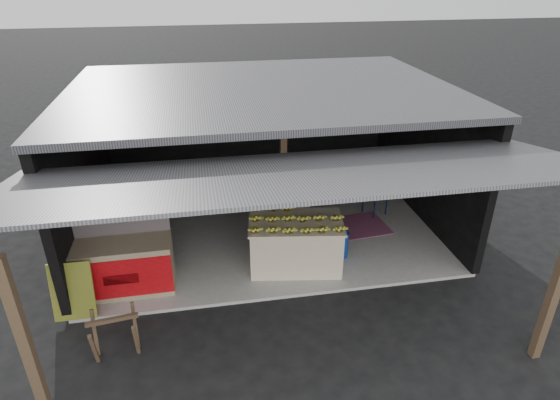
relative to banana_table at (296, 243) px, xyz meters
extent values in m
plane|color=black|center=(-0.34, -0.87, -0.53)|extent=(80.00, 80.00, 0.00)
cube|color=gray|center=(-0.34, 1.63, -0.50)|extent=(7.00, 5.00, 0.06)
cube|color=black|center=(-0.34, 4.13, 0.98)|extent=(7.00, 0.15, 2.90)
cube|color=black|center=(-3.84, 1.63, 0.98)|extent=(0.15, 5.00, 2.90)
cube|color=black|center=(3.16, 1.63, 0.98)|extent=(0.15, 5.00, 2.90)
cube|color=#232326|center=(-0.34, 1.63, 2.43)|extent=(7.20, 5.20, 0.12)
cube|color=#232326|center=(-0.34, -1.82, 2.20)|extent=(7.40, 2.47, 0.48)
cube|color=#4C3826|center=(-0.04, 1.03, 0.96)|extent=(0.12, 0.12, 2.85)
cube|color=#4C3826|center=(-3.64, -2.77, 0.72)|extent=(0.12, 0.12, 2.50)
cube|color=#4C3826|center=(2.96, -2.77, 0.72)|extent=(0.12, 0.12, 2.50)
cube|color=beige|center=(0.00, 0.00, -0.02)|extent=(1.75, 1.21, 0.89)
cube|color=beige|center=(0.00, 0.00, 0.44)|extent=(1.82, 1.28, 0.04)
cube|color=white|center=(0.02, 0.99, 0.01)|extent=(0.92, 0.66, 0.96)
cube|color=navy|center=(0.02, 0.69, 0.06)|extent=(0.67, 0.09, 0.29)
cube|color=#B21414|center=(0.02, 0.69, -0.27)|extent=(0.43, 0.06, 0.10)
cube|color=#998466|center=(-3.01, -0.18, -0.01)|extent=(1.64, 0.73, 0.92)
cube|color=#B80C11|center=(-3.01, -0.55, -0.01)|extent=(1.64, 0.04, 0.72)
cube|color=white|center=(-3.01, -0.56, -0.01)|extent=(0.56, 0.02, 0.18)
cube|color=#182148|center=(-3.01, 0.13, 0.84)|extent=(1.64, 0.07, 0.77)
cube|color=black|center=(-3.71, -0.77, 0.01)|extent=(0.64, 0.25, 0.95)
cube|color=#4C3826|center=(-3.23, -1.89, -0.18)|extent=(0.08, 0.27, 0.68)
cube|color=#4C3826|center=(-2.68, -1.82, -0.18)|extent=(0.08, 0.27, 0.68)
cube|color=#4C3826|center=(-3.28, -1.56, -0.18)|extent=(0.08, 0.27, 0.68)
cube|color=#4C3826|center=(-2.72, -1.49, -0.18)|extent=(0.08, 0.27, 0.68)
cube|color=#4C3826|center=(-2.98, -1.69, 0.12)|extent=(0.71, 0.15, 0.06)
cylinder|color=navy|center=(0.89, 0.15, -0.23)|extent=(0.32, 0.32, 0.48)
cylinder|color=black|center=(2.06, 1.42, -0.23)|extent=(0.03, 0.03, 0.46)
cylinder|color=black|center=(2.39, 1.56, -0.23)|extent=(0.03, 0.03, 0.46)
cylinder|color=black|center=(1.92, 1.75, -0.23)|extent=(0.03, 0.03, 0.46)
cylinder|color=black|center=(2.25, 1.89, -0.23)|extent=(0.03, 0.03, 0.46)
cube|color=black|center=(2.16, 1.65, 0.00)|extent=(0.58, 0.58, 0.04)
cube|color=black|center=(2.08, 1.84, 0.24)|extent=(0.42, 0.21, 0.47)
cube|color=#651647|center=(1.48, 1.15, -0.46)|extent=(1.59, 1.14, 0.01)
cube|color=black|center=(-1.14, 4.03, 1.38)|extent=(0.32, 0.03, 0.42)
cube|color=#4C4C59|center=(-1.14, 4.01, 1.38)|extent=(0.26, 0.02, 0.34)
cube|color=black|center=(-0.54, 4.03, 1.40)|extent=(0.32, 0.03, 0.42)
cube|color=#4C4C59|center=(-0.54, 4.01, 1.40)|extent=(0.26, 0.02, 0.34)
cube|color=black|center=(0.16, 4.03, 1.42)|extent=(0.32, 0.03, 0.42)
cube|color=#4C4C59|center=(0.16, 4.01, 1.42)|extent=(0.26, 0.02, 0.34)
camera|label=1|loc=(-1.56, -7.07, 4.57)|focal=30.00mm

